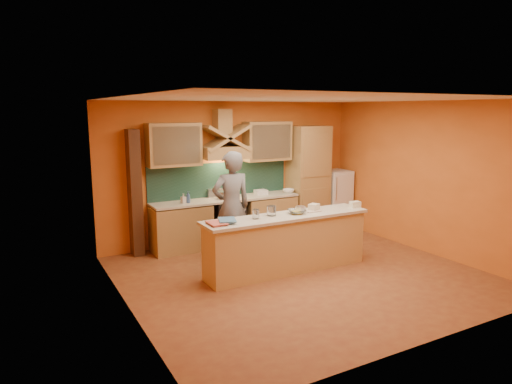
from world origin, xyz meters
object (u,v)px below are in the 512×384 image
stove (227,221)px  kitchen_scale (301,210)px  fridge (335,199)px  mixing_bowl (297,212)px  person (231,207)px

stove → kitchen_scale: (0.48, -1.88, 0.55)m
stove → fridge: size_ratio=0.69×
mixing_bowl → fridge: bearing=39.3°
person → kitchen_scale: (0.85, -0.89, 0.02)m
person → kitchen_scale: bearing=135.7°
stove → kitchen_scale: bearing=-75.7°
fridge → kitchen_scale: size_ratio=10.33×
person → kitchen_scale: size_ratio=15.46×
fridge → person: (-3.07, -0.99, 0.32)m
fridge → stove: bearing=180.0°
stove → kitchen_scale: size_ratio=7.15×
fridge → person: bearing=-162.1°
kitchen_scale → stove: bearing=89.0°
stove → kitchen_scale: 2.01m
mixing_bowl → stove: bearing=101.8°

